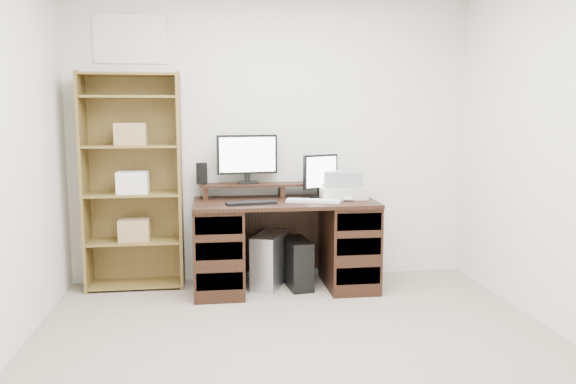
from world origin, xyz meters
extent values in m
cube|color=gray|center=(0.00, 0.00, -0.01)|extent=(3.50, 4.00, 0.02)
cube|color=white|center=(0.00, 2.01, 1.25)|extent=(3.50, 0.02, 2.50)
cube|color=white|center=(0.00, -2.01, 1.25)|extent=(3.50, 0.02, 2.50)
cube|color=white|center=(-1.19, 1.99, 2.08)|extent=(0.60, 0.01, 0.40)
cube|color=black|center=(0.06, 1.63, 0.73)|extent=(1.50, 0.70, 0.03)
cube|color=black|center=(-0.49, 1.63, 0.36)|extent=(0.40, 0.66, 0.72)
cube|color=black|center=(0.61, 1.63, 0.36)|extent=(0.40, 0.66, 0.72)
cube|color=black|center=(0.06, 1.96, 0.40)|extent=(1.48, 0.02, 0.65)
cube|color=black|center=(-0.49, 1.30, 0.18)|extent=(0.36, 0.01, 0.14)
cube|color=black|center=(-0.49, 1.30, 0.42)|extent=(0.36, 0.01, 0.14)
cube|color=black|center=(-0.49, 1.30, 0.62)|extent=(0.36, 0.01, 0.14)
cube|color=black|center=(0.61, 1.30, 0.18)|extent=(0.36, 0.01, 0.14)
cube|color=black|center=(0.61, 1.30, 0.42)|extent=(0.36, 0.01, 0.14)
cube|color=black|center=(0.61, 1.30, 0.62)|extent=(0.36, 0.01, 0.14)
cube|color=black|center=(-0.59, 1.85, 0.80)|extent=(0.04, 0.20, 0.10)
cube|color=black|center=(0.06, 1.85, 0.80)|extent=(0.04, 0.20, 0.10)
cube|color=black|center=(0.71, 1.85, 0.80)|extent=(0.04, 0.20, 0.10)
cube|color=black|center=(0.06, 1.85, 0.86)|extent=(1.40, 0.22, 0.02)
cube|color=black|center=(-0.23, 1.86, 0.88)|extent=(0.19, 0.16, 0.02)
cube|color=black|center=(-0.23, 1.88, 0.93)|extent=(0.05, 0.04, 0.10)
cube|color=black|center=(-0.23, 1.88, 1.12)|extent=(0.52, 0.11, 0.33)
cube|color=white|center=(-0.23, 1.86, 1.12)|extent=(0.48, 0.08, 0.30)
cube|color=black|center=(0.39, 1.74, 0.76)|extent=(0.20, 0.18, 0.01)
cube|color=black|center=(0.38, 1.75, 0.81)|extent=(0.05, 0.04, 0.09)
cube|color=black|center=(0.38, 1.75, 0.97)|extent=(0.32, 0.17, 0.29)
cube|color=white|center=(0.39, 1.74, 0.97)|extent=(0.28, 0.13, 0.26)
cube|color=black|center=(-0.62, 1.87, 0.96)|extent=(0.09, 0.09, 0.18)
cube|color=black|center=(-0.23, 1.49, 0.76)|extent=(0.42, 0.19, 0.02)
cube|color=white|center=(0.28, 1.53, 0.76)|extent=(0.46, 0.26, 0.02)
ellipsoid|color=silver|center=(0.58, 1.54, 0.77)|extent=(0.10, 0.08, 0.03)
cube|color=beige|center=(0.56, 1.70, 0.80)|extent=(0.39, 0.29, 0.10)
cube|color=gray|center=(0.56, 1.70, 0.91)|extent=(0.34, 0.26, 0.14)
cube|color=#AEB0B5|center=(-0.06, 1.72, 0.23)|extent=(0.36, 0.50, 0.45)
cube|color=black|center=(0.17, 1.66, 0.21)|extent=(0.22, 0.43, 0.41)
cube|color=#19FF33|center=(0.20, 1.46, 0.29)|extent=(0.01, 0.01, 0.01)
cube|color=brown|center=(-1.57, 1.83, 0.90)|extent=(0.02, 0.30, 1.80)
cube|color=brown|center=(-0.80, 1.83, 0.90)|extent=(0.02, 0.30, 1.80)
cube|color=brown|center=(-1.19, 1.97, 0.90)|extent=(0.80, 0.01, 1.80)
cube|color=brown|center=(-1.19, 1.83, 0.03)|extent=(0.75, 0.28, 0.02)
cube|color=brown|center=(-1.19, 1.83, 0.40)|extent=(0.75, 0.28, 0.02)
cube|color=brown|center=(-1.19, 1.83, 0.80)|extent=(0.75, 0.28, 0.02)
cube|color=brown|center=(-1.19, 1.83, 1.20)|extent=(0.75, 0.28, 0.02)
cube|color=brown|center=(-1.19, 1.83, 1.60)|extent=(0.75, 0.28, 0.02)
cube|color=brown|center=(-1.19, 1.83, 1.78)|extent=(0.75, 0.28, 0.02)
cube|color=#A07F54|center=(-1.19, 1.83, 0.50)|extent=(0.25, 0.20, 0.18)
cube|color=white|center=(-1.19, 1.83, 0.90)|extent=(0.25, 0.20, 0.18)
cube|color=#A07F54|center=(-1.19, 1.83, 1.30)|extent=(0.25, 0.20, 0.18)
camera|label=1|loc=(-0.53, -2.92, 1.46)|focal=35.00mm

